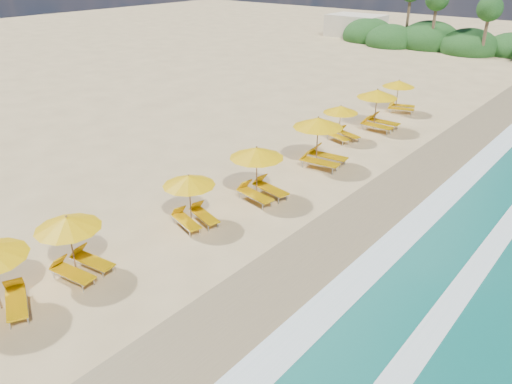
% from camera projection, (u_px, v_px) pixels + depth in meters
% --- Properties ---
extents(ground, '(160.00, 160.00, 0.00)m').
position_uv_depth(ground, '(256.00, 217.00, 21.07)').
color(ground, tan).
rests_on(ground, ground).
extents(wet_sand, '(4.00, 160.00, 0.01)m').
position_uv_depth(wet_sand, '(338.00, 249.00, 18.78)').
color(wet_sand, '#85734F').
rests_on(wet_sand, ground).
extents(surf_foam, '(4.00, 160.00, 0.01)m').
position_uv_depth(surf_foam, '(405.00, 275.00, 17.23)').
color(surf_foam, white).
rests_on(surf_foam, ground).
extents(station_3, '(2.66, 2.52, 2.27)m').
position_uv_depth(station_3, '(74.00, 242.00, 16.82)').
color(station_3, olive).
rests_on(station_3, ground).
extents(station_4, '(2.72, 2.64, 2.18)m').
position_uv_depth(station_4, '(192.00, 197.00, 20.05)').
color(station_4, olive).
rests_on(station_4, ground).
extents(station_5, '(2.93, 2.79, 2.48)m').
position_uv_depth(station_5, '(259.00, 170.00, 22.16)').
color(station_5, olive).
rests_on(station_5, ground).
extents(station_6, '(3.07, 2.89, 2.66)m').
position_uv_depth(station_6, '(321.00, 139.00, 25.63)').
color(station_6, olive).
rests_on(station_6, ground).
extents(station_7, '(2.67, 2.61, 2.11)m').
position_uv_depth(station_7, '(342.00, 121.00, 29.35)').
color(station_7, olive).
rests_on(station_7, ground).
extents(station_8, '(2.79, 2.57, 2.59)m').
position_uv_depth(station_8, '(379.00, 107.00, 31.06)').
color(station_8, olive).
rests_on(station_8, ground).
extents(station_9, '(2.91, 2.85, 2.27)m').
position_uv_depth(station_9, '(400.00, 94.00, 34.63)').
color(station_9, olive).
rests_on(station_9, ground).
extents(treeline, '(25.80, 8.80, 9.74)m').
position_uv_depth(treeline, '(437.00, 40.00, 58.04)').
color(treeline, '#163D14').
rests_on(treeline, ground).
extents(beach_building, '(7.00, 5.00, 2.80)m').
position_uv_depth(beach_building, '(356.00, 26.00, 66.49)').
color(beach_building, beige).
rests_on(beach_building, ground).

